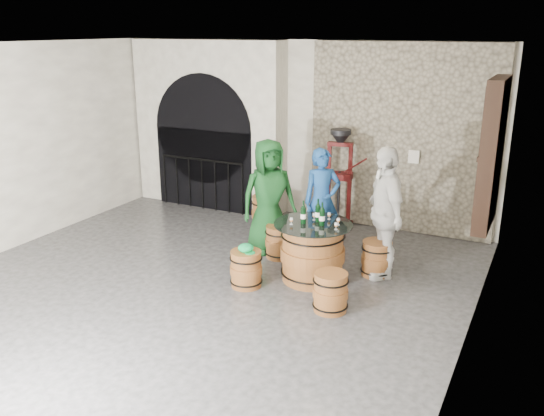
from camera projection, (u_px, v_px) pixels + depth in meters
The scene contains 29 objects.
ground at pixel (182, 298), 7.58m from camera, with size 8.00×8.00×0.00m, color #29292B.
wall_back at pixel (305, 131), 10.50m from camera, with size 8.00×8.00×0.00m, color silver.
wall_right at pixel (472, 222), 5.60m from camera, with size 8.00×8.00×0.00m, color silver.
ceiling at pixel (169, 46), 6.61m from camera, with size 8.00×8.00×0.00m, color beige.
stone_facing_panel at pixel (402, 139), 9.69m from camera, with size 3.20×0.12×3.18m, color gray.
arched_opening at pixel (209, 126), 11.10m from camera, with size 3.10×0.60×3.19m.
shuttered_window at pixel (491, 154), 7.64m from camera, with size 0.23×1.10×2.00m.
barrel_table at pixel (313, 252), 8.01m from camera, with size 1.09×1.09×0.84m.
barrel_stool_left at pixel (280, 242), 8.85m from camera, with size 0.45×0.45×0.51m.
barrel_stool_far at pixel (319, 239), 8.94m from camera, with size 0.45×0.45×0.51m.
barrel_stool_right at pixel (377, 259), 8.21m from camera, with size 0.45×0.45×0.51m.
barrel_stool_near_right at pixel (330, 292), 7.17m from camera, with size 0.45×0.45×0.51m.
barrel_stool_near_left at pixel (246, 269), 7.86m from camera, with size 0.45×0.45×0.51m.
green_cap at pixel (246, 248), 7.76m from camera, with size 0.26×0.21×0.12m.
person_green at pixel (269, 196), 8.95m from camera, with size 0.88×0.57×1.79m, color #113D18.
person_blue at pixel (322, 200), 8.99m from camera, with size 0.60×0.39×1.64m, color navy.
person_white at pixel (384, 212), 8.01m from camera, with size 1.10×0.46×1.88m, color silver.
wine_bottle_left at pixel (303, 214), 7.86m from camera, with size 0.08×0.08×0.32m.
wine_bottle_center at pixel (322, 216), 7.78m from camera, with size 0.08×0.08×0.32m.
wine_bottle_right at pixel (318, 212), 7.93m from camera, with size 0.08×0.08×0.32m.
tasting_glass_a at pixel (291, 221), 7.83m from camera, with size 0.05×0.05×0.10m, color #BA6324, non-canonical shape.
tasting_glass_b at pixel (338, 222), 7.81m from camera, with size 0.05×0.05×0.10m, color #BA6324, non-canonical shape.
tasting_glass_c at pixel (314, 217), 8.01m from camera, with size 0.05×0.05×0.10m, color #BA6324, non-canonical shape.
tasting_glass_d at pixel (329, 216), 8.04m from camera, with size 0.05×0.05×0.10m, color #BA6324, non-canonical shape.
tasting_glass_e at pixel (336, 226), 7.63m from camera, with size 0.05×0.05×0.10m, color #BA6324, non-canonical shape.
tasting_glass_f at pixel (304, 215), 8.10m from camera, with size 0.05×0.05×0.10m, color #BA6324, non-canonical shape.
side_barrel at pixel (265, 213), 10.01m from camera, with size 0.47×0.47×0.62m.
corking_press at pixel (339, 172), 9.94m from camera, with size 0.75×0.46×1.76m.
control_box at pixel (414, 156), 9.59m from camera, with size 0.18×0.10×0.22m, color silver.
Camera 1 is at (4.13, -5.61, 3.42)m, focal length 38.00 mm.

